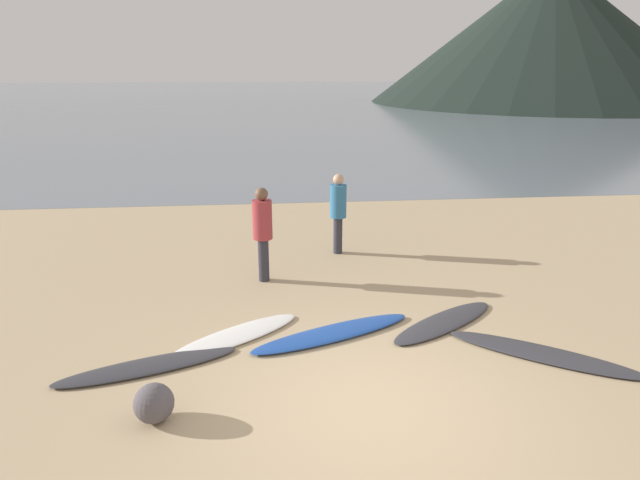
{
  "coord_description": "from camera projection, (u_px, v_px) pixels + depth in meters",
  "views": [
    {
      "loc": [
        -1.14,
        -5.57,
        3.94
      ],
      "look_at": [
        -0.13,
        4.68,
        0.6
      ],
      "focal_mm": 31.0,
      "sensor_mm": 36.0,
      "label": 1
    }
  ],
  "objects": [
    {
      "name": "ground_plane",
      "position": [
        307.0,
        207.0,
        16.1
      ],
      "size": [
        120.0,
        120.0,
        0.2
      ],
      "primitive_type": "cube",
      "color": "tan",
      "rests_on": "ground"
    },
    {
      "name": "ocean_water",
      "position": [
        274.0,
        97.0,
        63.48
      ],
      "size": [
        140.0,
        100.0,
        0.01
      ],
      "primitive_type": "cube",
      "color": "slate",
      "rests_on": "ground"
    },
    {
      "name": "headland_hill",
      "position": [
        547.0,
        34.0,
        53.82
      ],
      "size": [
        33.82,
        33.82,
        13.04
      ],
      "primitive_type": "cone",
      "color": "black",
      "rests_on": "ground"
    },
    {
      "name": "surfboard_0",
      "position": [
        148.0,
        366.0,
        7.42
      ],
      "size": [
        2.45,
        1.22,
        0.07
      ],
      "primitive_type": "ellipsoid",
      "rotation": [
        0.0,
        0.0,
        0.32
      ],
      "color": "#333338",
      "rests_on": "ground"
    },
    {
      "name": "surfboard_1",
      "position": [
        236.0,
        335.0,
        8.27
      ],
      "size": [
        2.08,
        1.68,
        0.06
      ],
      "primitive_type": "ellipsoid",
      "rotation": [
        0.0,
        0.0,
        0.6
      ],
      "color": "white",
      "rests_on": "ground"
    },
    {
      "name": "surfboard_2",
      "position": [
        333.0,
        333.0,
        8.31
      ],
      "size": [
        2.64,
        1.47,
        0.09
      ],
      "primitive_type": "ellipsoid",
      "rotation": [
        0.0,
        0.0,
        0.39
      ],
      "color": "#1E479E",
      "rests_on": "ground"
    },
    {
      "name": "surfboard_3",
      "position": [
        444.0,
        322.0,
        8.69
      ],
      "size": [
        2.16,
        1.72,
        0.07
      ],
      "primitive_type": "ellipsoid",
      "rotation": [
        0.0,
        0.0,
        0.6
      ],
      "color": "#333338",
      "rests_on": "ground"
    },
    {
      "name": "surfboard_4",
      "position": [
        543.0,
        354.0,
        7.74
      ],
      "size": [
        2.47,
        1.94,
        0.06
      ],
      "primitive_type": "ellipsoid",
      "rotation": [
        0.0,
        0.0,
        -0.61
      ],
      "color": "#333338",
      "rests_on": "ground"
    },
    {
      "name": "person_0",
      "position": [
        263.0,
        227.0,
        10.1
      ],
      "size": [
        0.36,
        0.36,
        1.79
      ],
      "rotation": [
        0.0,
        0.0,
        5.35
      ],
      "color": "#2D2D38",
      "rests_on": "ground"
    },
    {
      "name": "person_1",
      "position": [
        338.0,
        207.0,
        11.62
      ],
      "size": [
        0.35,
        0.35,
        1.72
      ],
      "rotation": [
        0.0,
        0.0,
        1.77
      ],
      "color": "#2D2D38",
      "rests_on": "ground"
    },
    {
      "name": "beach_rock_far",
      "position": [
        154.0,
        403.0,
        6.29
      ],
      "size": [
        0.46,
        0.46,
        0.46
      ],
      "primitive_type": "sphere",
      "color": "#524C51",
      "rests_on": "ground"
    }
  ]
}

